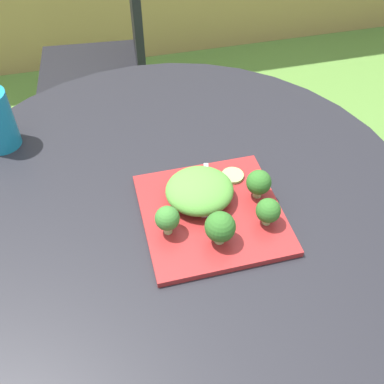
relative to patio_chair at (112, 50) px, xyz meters
The scene contains 11 objects.
ground_plane 1.19m from the patio_chair, 88.58° to the right, with size 12.00×12.00×0.00m, color #568438.
patio_table 1.07m from the patio_chair, 88.58° to the right, with size 1.07×1.07×0.76m.
patio_chair is the anchor object (origin of this frame).
salad_plate 1.17m from the patio_chair, 85.51° to the right, with size 0.28×0.28×0.01m, color maroon.
fork 1.13m from the patio_chair, 85.20° to the right, with size 0.05×0.15×0.00m.
lettuce_mound 1.14m from the patio_chair, 86.18° to the right, with size 0.14×0.13×0.05m, color #519338.
broccoli_floret_0 1.21m from the patio_chair, 90.32° to the right, with size 0.05×0.05×0.06m.
broccoli_floret_1 1.18m from the patio_chair, 80.27° to the right, with size 0.05×0.05×0.06m.
broccoli_floret_2 1.26m from the patio_chair, 86.09° to the right, with size 0.06×0.06×0.07m.
broccoli_floret_3 1.25m from the patio_chair, 81.19° to the right, with size 0.05×0.05×0.06m.
cucumber_slice_0 1.10m from the patio_chair, 81.39° to the right, with size 0.05×0.05×0.01m, color #8EB766.
Camera 1 is at (-0.12, -0.64, 1.46)m, focal length 41.89 mm.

